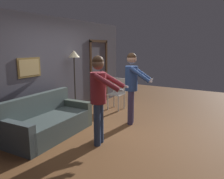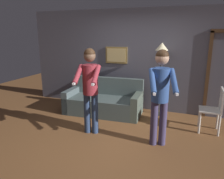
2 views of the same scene
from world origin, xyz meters
The scene contains 7 objects.
ground_plane centered at (0.00, 0.00, 0.00)m, with size 12.00×12.00×0.00m, color brown.
back_wall_assembly centered at (0.02, 1.92, 1.30)m, with size 6.40×0.10×2.60m.
couch centered at (-0.79, 1.23, 0.28)m, with size 1.95×0.96×0.87m.
torchiere_lamp centered at (0.54, 1.63, 1.45)m, with size 0.31×0.31×1.78m.
person_standing_left centered at (-0.58, 0.07, 1.04)m, with size 0.53×0.71×1.72m.
person_standing_right centered at (0.77, 0.05, 1.05)m, with size 0.56×0.69×1.73m.
dining_chair_distant centered at (1.75, 1.00, 0.53)m, with size 0.42×0.42×0.93m.
Camera 2 is at (1.28, -3.65, 1.99)m, focal length 35.00 mm.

